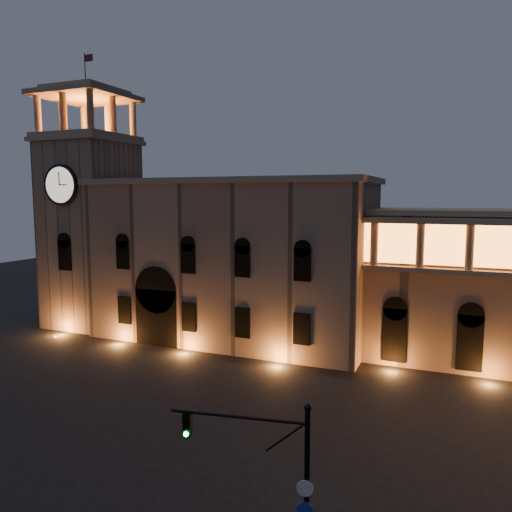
# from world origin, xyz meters

# --- Properties ---
(ground) EXTENTS (160.00, 160.00, 0.00)m
(ground) POSITION_xyz_m (0.00, 0.00, 0.00)
(ground) COLOR black
(ground) RESTS_ON ground
(government_building) EXTENTS (30.80, 12.80, 17.60)m
(government_building) POSITION_xyz_m (-2.08, 21.93, 8.77)
(government_building) COLOR #876C58
(government_building) RESTS_ON ground
(clock_tower) EXTENTS (9.80, 9.80, 32.40)m
(clock_tower) POSITION_xyz_m (-20.50, 20.98, 12.50)
(clock_tower) COLOR #876C58
(clock_tower) RESTS_ON ground
(traffic_light) EXTENTS (5.74, 1.37, 7.96)m
(traffic_light) POSITION_xyz_m (15.39, -10.10, 4.18)
(traffic_light) COLOR black
(traffic_light) RESTS_ON ground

